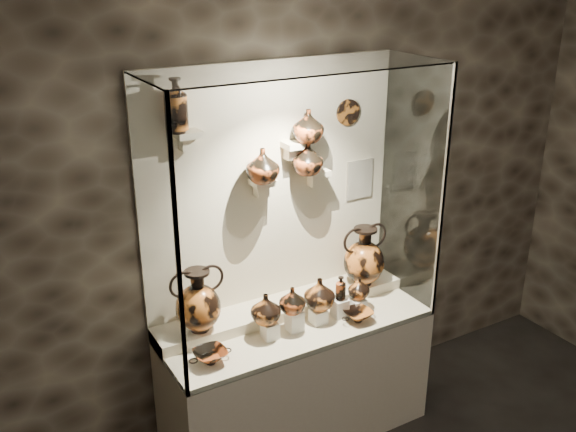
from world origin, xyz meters
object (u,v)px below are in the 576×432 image
at_px(kylix_left, 210,355).
at_px(ovoid_vase_a, 263,166).
at_px(jug_a, 266,308).
at_px(lekythos_small, 340,287).
at_px(jug_b, 292,300).
at_px(jug_e, 359,288).
at_px(lekythos_tall, 176,103).
at_px(amphora_left, 198,300).
at_px(kylix_right, 358,315).
at_px(amphora_right, 364,256).
at_px(ovoid_vase_b, 308,126).
at_px(ovoid_vase_c, 308,158).
at_px(jug_c, 319,293).

bearing_deg(kylix_left, ovoid_vase_a, 31.62).
distance_m(jug_a, lekythos_small, 0.52).
height_order(jug_b, jug_e, jug_b).
distance_m(lekythos_small, ovoid_vase_a, 0.91).
relative_size(jug_a, kylix_left, 0.78).
relative_size(lekythos_small, lekythos_tall, 0.55).
bearing_deg(lekythos_small, lekythos_tall, 140.90).
distance_m(amphora_left, kylix_right, 1.00).
bearing_deg(kylix_left, amphora_right, 11.79).
xyz_separation_m(amphora_right, jug_a, (-0.83, -0.16, -0.08)).
bearing_deg(kylix_left, jug_e, 4.69).
height_order(jug_b, kylix_left, jug_b).
height_order(jug_b, lekythos_small, same).
bearing_deg(lekythos_small, amphora_left, 146.06).
height_order(amphora_right, jug_e, amphora_right).
xyz_separation_m(amphora_left, ovoid_vase_b, (0.77, 0.06, 0.92)).
xyz_separation_m(amphora_left, lekythos_small, (0.87, -0.19, -0.06)).
bearing_deg(jug_e, kylix_right, -132.85).
bearing_deg(kylix_right, jug_e, 49.62).
relative_size(amphora_right, kylix_left, 1.70).
relative_size(kylix_right, lekythos_tall, 0.69).
bearing_deg(ovoid_vase_c, jug_e, -21.08).
distance_m(jug_c, lekythos_small, 0.15).
xyz_separation_m(jug_b, ovoid_vase_c, (0.26, 0.25, 0.77)).
height_order(amphora_left, jug_e, amphora_left).
height_order(jug_b, ovoid_vase_a, ovoid_vase_a).
xyz_separation_m(jug_a, jug_b, (0.17, -0.02, 0.02)).
xyz_separation_m(jug_a, jug_e, (0.67, -0.00, -0.04)).
xyz_separation_m(jug_b, jug_c, (0.21, 0.02, -0.02)).
height_order(jug_a, jug_b, jug_b).
relative_size(jug_c, ovoid_vase_c, 1.02).
xyz_separation_m(jug_a, ovoid_vase_b, (0.42, 0.23, 0.99)).
distance_m(jug_b, kylix_left, 0.59).
height_order(lekythos_tall, ovoid_vase_b, lekythos_tall).
distance_m(jug_b, ovoid_vase_a, 0.82).
bearing_deg(lekythos_tall, kylix_left, -111.04).
bearing_deg(jug_b, kylix_right, -19.05).
distance_m(jug_a, jug_e, 0.67).
xyz_separation_m(kylix_right, ovoid_vase_c, (-0.16, 0.35, 0.94)).
distance_m(lekythos_small, ovoid_vase_b, 1.01).
distance_m(jug_a, ovoid_vase_c, 0.93).
bearing_deg(amphora_right, ovoid_vase_c, -177.68).
bearing_deg(amphora_left, lekythos_tall, 115.26).
xyz_separation_m(kylix_left, kylix_right, (0.97, -0.05, -0.00)).
distance_m(amphora_left, jug_c, 0.75).
bearing_deg(lekythos_small, amphora_right, 8.62).
bearing_deg(ovoid_vase_b, amphora_left, -153.05).
distance_m(jug_b, jug_e, 0.51).
bearing_deg(amphora_left, ovoid_vase_b, 15.41).
xyz_separation_m(kylix_left, lekythos_tall, (0.02, 0.34, 1.35)).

